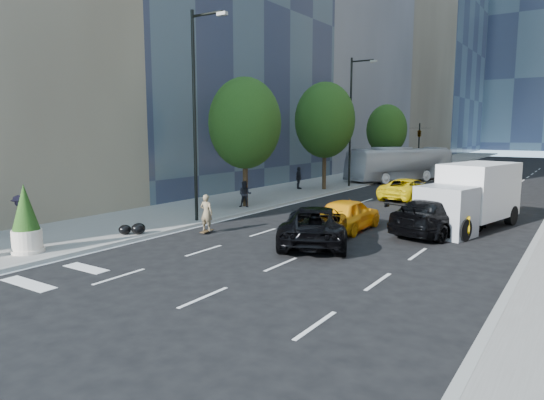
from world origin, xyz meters
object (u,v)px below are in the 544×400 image
Objects in this scene: black_sedan_lincoln at (316,225)px; box_truck at (471,196)px; skateboarder at (206,215)px; city_bus at (400,164)px; black_sedan_mercedes at (439,216)px; planter_shrub at (26,220)px.

black_sedan_lincoln is 0.83× the size of box_truck.
city_bus reaches higher than skateboarder.
planter_shrub reaches higher than black_sedan_mercedes.
box_truck is (9.87, -19.15, -0.01)m from city_bus.
planter_shrub is at bearing 57.71° from skateboarder.
city_bus is at bearing -53.27° from black_sedan_mercedes.
city_bus is at bearing -102.11° from black_sedan_lincoln.
city_bus reaches higher than box_truck.
black_sedan_mercedes is 0.85× the size of box_truck.
city_bus is (-0.28, 26.75, 0.72)m from skateboarder.
black_sedan_lincoln is 0.50× the size of city_bus.
city_bus reaches higher than black_sedan_mercedes.
skateboarder is at bearing 67.09° from planter_shrub.
skateboarder is 12.25m from box_truck.
city_bus is at bearing 85.65° from planter_shrub.
black_sedan_mercedes reaches higher than skateboarder.
planter_shrub is (-11.54, -12.18, 0.52)m from black_sedan_mercedes.
planter_shrub is (-12.40, -14.25, -0.19)m from box_truck.
black_sedan_lincoln is at bearing -111.29° from box_truck.
skateboarder is at bearing -128.46° from box_truck.
planter_shrub reaches higher than skateboarder.
skateboarder is 26.76m from city_bus.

